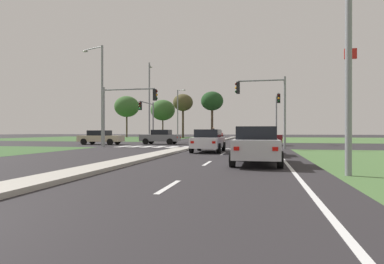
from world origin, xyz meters
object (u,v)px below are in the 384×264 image
at_px(treeline_near, 127,107).
at_px(treeline_third, 183,103).
at_px(car_white_second, 208,140).
at_px(treeline_second, 163,110).
at_px(street_lamp_third, 149,98).
at_px(treeline_fourth, 212,101).
at_px(car_grey_seventh, 160,137).
at_px(street_lamp_fourth, 178,111).
at_px(traffic_signal_near_right, 266,100).
at_px(pedestrian_at_median, 214,133).
at_px(car_silver_third, 256,145).
at_px(traffic_signal_near_left, 124,105).
at_px(street_lamp_near, 353,1).
at_px(car_navy_near, 255,142).
at_px(car_maroon_sixth, 260,137).
at_px(street_lamp_second, 100,90).
at_px(fastfood_pole_sign, 350,75).
at_px(car_beige_fifth, 101,137).
at_px(car_red_fourth, 217,134).
at_px(traffic_signal_far_right, 277,109).
at_px(traffic_signal_far_left, 148,114).

distance_m(treeline_near, treeline_third, 13.97).
relative_size(car_white_second, treeline_second, 0.51).
xyz_separation_m(street_lamp_third, treeline_fourth, (4.78, 23.82, 1.64)).
height_order(car_grey_seventh, street_lamp_fourth, street_lamp_fourth).
xyz_separation_m(traffic_signal_near_right, pedestrian_at_median, (-6.35, 15.27, -2.63)).
height_order(car_silver_third, street_lamp_third, street_lamp_third).
bearing_deg(traffic_signal_near_left, street_lamp_fourth, 95.09).
bearing_deg(street_lamp_near, treeline_fourth, 102.86).
height_order(car_navy_near, car_maroon_sixth, car_maroon_sixth).
xyz_separation_m(car_navy_near, car_white_second, (-3.12, 1.81, 0.02)).
bearing_deg(street_lamp_third, treeline_third, 93.42).
height_order(traffic_signal_near_left, street_lamp_second, street_lamp_second).
distance_m(car_silver_third, treeline_near, 61.66).
bearing_deg(street_lamp_third, treeline_fourth, 78.64).
bearing_deg(street_lamp_second, treeline_near, 110.27).
xyz_separation_m(car_maroon_sixth, treeline_second, (-21.11, 36.41, 5.24)).
bearing_deg(street_lamp_fourth, traffic_signal_near_right, -63.23).
height_order(traffic_signal_near_left, traffic_signal_near_right, traffic_signal_near_right).
bearing_deg(fastfood_pole_sign, car_navy_near, -112.11).
relative_size(street_lamp_fourth, treeline_near, 0.93).
height_order(car_beige_fifth, treeline_second, treeline_second).
relative_size(car_maroon_sixth, treeline_third, 0.46).
distance_m(car_white_second, car_red_fourth, 39.76).
distance_m(car_grey_seventh, traffic_signal_far_right, 13.35).
distance_m(traffic_signal_far_left, street_lamp_near, 31.15).
xyz_separation_m(traffic_signal_far_right, street_lamp_second, (-16.25, -9.94, 1.36)).
relative_size(street_lamp_fourth, treeline_second, 1.03).
height_order(traffic_signal_near_right, treeline_third, treeline_third).
distance_m(car_red_fourth, traffic_signal_near_left, 35.21).
xyz_separation_m(street_lamp_near, street_lamp_fourth, (-16.77, 43.97, -0.51)).
distance_m(car_red_fourth, pedestrian_at_median, 19.77).
bearing_deg(traffic_signal_near_left, car_grey_seventh, 81.27).
height_order(car_red_fourth, street_lamp_third, street_lamp_third).
relative_size(car_navy_near, street_lamp_near, 0.47).
height_order(car_white_second, treeline_second, treeline_second).
xyz_separation_m(car_maroon_sixth, traffic_signal_near_right, (0.48, -6.16, 3.03)).
bearing_deg(treeline_fourth, treeline_near, 169.04).
height_order(car_grey_seventh, pedestrian_at_median, pedestrian_at_median).
height_order(car_maroon_sixth, traffic_signal_far_left, traffic_signal_far_left).
bearing_deg(street_lamp_fourth, car_navy_near, -68.63).
xyz_separation_m(car_white_second, car_beige_fifth, (-12.76, 9.33, -0.01)).
height_order(car_maroon_sixth, car_grey_seventh, car_maroon_sixth).
xyz_separation_m(car_navy_near, car_beige_fifth, (-15.88, 11.13, 0.00)).
height_order(car_navy_near, treeline_second, treeline_second).
bearing_deg(traffic_signal_near_right, car_beige_fifth, 164.06).
bearing_deg(treeline_third, street_lamp_near, -71.27).
bearing_deg(car_beige_fifth, treeline_near, -160.44).
relative_size(car_grey_seventh, traffic_signal_near_left, 0.79).
bearing_deg(car_beige_fifth, street_lamp_second, 27.67).
height_order(car_navy_near, street_lamp_third, street_lamp_third).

